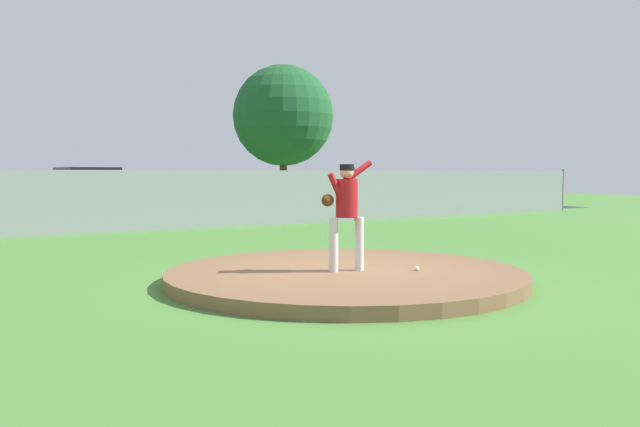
# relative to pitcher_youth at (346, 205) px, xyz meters

# --- Properties ---
(ground_plane) EXTENTS (80.00, 80.00, 0.00)m
(ground_plane) POSITION_rel_pitcher_youth_xyz_m (0.08, 6.12, -1.15)
(ground_plane) COLOR #4C8438
(asphalt_strip) EXTENTS (44.00, 7.00, 0.01)m
(asphalt_strip) POSITION_rel_pitcher_youth_xyz_m (0.08, 14.62, -1.15)
(asphalt_strip) COLOR #2B2B2D
(asphalt_strip) RESTS_ON ground_plane
(pitchers_mound) EXTENTS (5.32, 5.32, 0.19)m
(pitchers_mound) POSITION_rel_pitcher_youth_xyz_m (0.08, 0.12, -1.06)
(pitchers_mound) COLOR brown
(pitchers_mound) RESTS_ON ground_plane
(pitcher_youth) EXTENTS (0.83, 0.32, 1.63)m
(pitcher_youth) POSITION_rel_pitcher_youth_xyz_m (0.00, 0.00, 0.00)
(pitcher_youth) COLOR silver
(pitcher_youth) RESTS_ON pitchers_mound
(baseball) EXTENTS (0.07, 0.07, 0.07)m
(baseball) POSITION_rel_pitcher_youth_xyz_m (0.88, -0.55, -0.93)
(baseball) COLOR white
(baseball) RESTS_ON pitchers_mound
(chainlink_fence) EXTENTS (37.25, 0.07, 1.81)m
(chainlink_fence) POSITION_rel_pitcher_youth_xyz_m (0.08, 10.12, -0.30)
(chainlink_fence) COLOR gray
(chainlink_fence) RESTS_ON ground_plane
(parked_car_teal) EXTENTS (1.93, 4.44, 1.60)m
(parked_car_teal) POSITION_rel_pitcher_youth_xyz_m (11.49, 14.66, -0.38)
(parked_car_teal) COLOR #146066
(parked_car_teal) RESTS_ON ground_plane
(parked_car_navy) EXTENTS (2.00, 4.23, 1.82)m
(parked_car_navy) POSITION_rel_pitcher_youth_xyz_m (-0.19, 14.87, -0.30)
(parked_car_navy) COLOR #161E4C
(parked_car_navy) RESTS_ON ground_plane
(tree_leaning_west) EXTENTS (5.74, 5.74, 7.78)m
(tree_leaning_west) POSITION_rel_pitcher_youth_xyz_m (12.96, 24.59, 3.75)
(tree_leaning_west) COLOR #4C331E
(tree_leaning_west) RESTS_ON ground_plane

